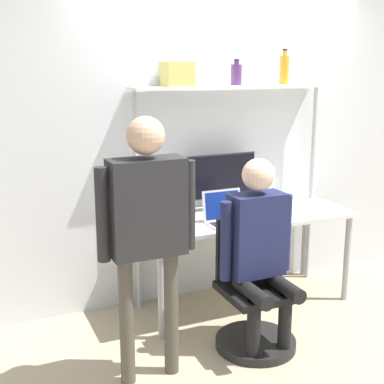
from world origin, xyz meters
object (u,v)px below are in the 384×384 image
(monitor, at_px, (221,180))
(storage_box, at_px, (177,74))
(cell_phone, at_px, (259,218))
(bottle_amber, at_px, (284,69))
(office_chair, at_px, (253,309))
(bottle_purple, at_px, (236,74))
(laptop, at_px, (225,214))
(person_seated, at_px, (259,241))
(person_standing, at_px, (147,217))

(monitor, height_order, storage_box, storage_box)
(cell_phone, height_order, bottle_amber, bottle_amber)
(office_chair, distance_m, storage_box, 1.81)
(cell_phone, bearing_deg, bottle_purple, 93.02)
(laptop, height_order, bottle_purple, bottle_purple)
(cell_phone, xyz_separation_m, bottle_purple, (-0.02, 0.38, 1.08))
(bottle_amber, bearing_deg, person_seated, -129.23)
(bottle_purple, relative_size, storage_box, 0.93)
(laptop, relative_size, person_seated, 0.24)
(cell_phone, bearing_deg, person_standing, -152.93)
(monitor, height_order, bottle_amber, bottle_amber)
(laptop, relative_size, cell_phone, 2.12)
(person_seated, bearing_deg, bottle_purple, 72.01)
(cell_phone, distance_m, person_standing, 1.28)
(laptop, distance_m, person_seated, 0.55)
(person_standing, height_order, bottle_amber, bottle_amber)
(person_seated, height_order, storage_box, storage_box)
(laptop, distance_m, bottle_amber, 1.33)
(laptop, xyz_separation_m, bottle_amber, (0.72, 0.36, 1.06))
(cell_phone, xyz_separation_m, person_standing, (-1.11, -0.57, 0.29))
(person_standing, xyz_separation_m, bottle_amber, (1.53, 0.95, 0.83))
(monitor, relative_size, cell_phone, 4.03)
(monitor, distance_m, bottle_purple, 0.85)
(monitor, xyz_separation_m, laptop, (-0.13, -0.32, -0.19))
(laptop, height_order, person_standing, person_standing)
(monitor, distance_m, office_chair, 1.11)
(monitor, height_order, office_chair, monitor)
(cell_phone, xyz_separation_m, storage_box, (-0.53, 0.38, 1.09))
(person_seated, bearing_deg, laptop, 87.76)
(laptop, height_order, storage_box, storage_box)
(laptop, distance_m, person_standing, 1.03)
(laptop, xyz_separation_m, office_chair, (-0.02, -0.50, -0.56))
(monitor, bearing_deg, cell_phone, -63.97)
(office_chair, height_order, bottle_purple, bottle_purple)
(bottle_purple, bearing_deg, laptop, -127.04)
(monitor, relative_size, office_chair, 0.68)
(laptop, relative_size, person_standing, 0.19)
(office_chair, xyz_separation_m, storage_box, (-0.21, 0.86, 1.58))
(monitor, bearing_deg, storage_box, 172.97)
(cell_phone, relative_size, person_seated, 0.11)
(cell_phone, bearing_deg, office_chair, -123.34)
(bottle_amber, relative_size, storage_box, 1.31)
(office_chair, xyz_separation_m, person_standing, (-0.80, -0.09, 0.78))
(bottle_purple, bearing_deg, monitor, -162.84)
(bottle_amber, xyz_separation_m, storage_box, (-0.95, 0.00, -0.03))
(office_chair, height_order, bottle_amber, bottle_amber)
(monitor, distance_m, storage_box, 0.91)
(laptop, relative_size, bottle_purple, 1.58)
(office_chair, bearing_deg, person_seated, -90.75)
(office_chair, height_order, storage_box, storage_box)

